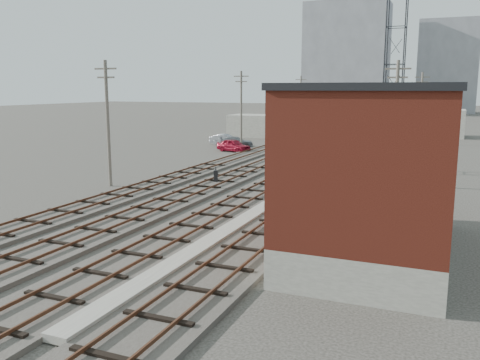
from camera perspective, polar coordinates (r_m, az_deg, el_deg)
The scene contains 23 objects.
ground at distance 71.13m, azimuth 14.24°, elevation 4.27°, with size 320.00×320.00×0.00m, color #282621.
track_right at distance 50.12m, azimuth 13.48°, elevation 2.03°, with size 3.20×90.00×0.39m.
track_mid_right at distance 50.90m, azimuth 9.04°, elevation 2.31°, with size 3.20×90.00×0.39m.
track_mid_left at distance 51.97m, azimuth 4.74°, elevation 2.56°, with size 3.20×90.00×0.39m.
track_left at distance 53.32m, azimuth 0.65°, elevation 2.79°, with size 3.20×90.00×0.39m.
platform_curb at distance 26.85m, azimuth 0.47°, elevation -4.67°, with size 0.90×28.00×0.26m, color gray.
brick_building at distance 22.46m, azimuth 15.27°, elevation 1.15°, with size 6.54×12.20×7.22m.
lattice_tower at distance 45.28m, azimuth 16.85°, elevation 10.41°, with size 1.60×1.60×15.00m.
utility_pole_left_a at distance 37.75m, azimuth -14.63°, elevation 6.52°, with size 1.80×0.24×9.00m.
utility_pole_left_b at distance 59.59m, azimuth 0.13°, elevation 8.11°, with size 1.80×0.24×9.00m.
utility_pole_left_c at distance 83.23m, azimuth 6.81°, elevation 8.65°, with size 1.80×0.24×9.00m.
utility_pole_right_a at distance 38.28m, azimuth 17.03°, elevation 6.45°, with size 1.80×0.24×9.00m.
utility_pole_right_b at distance 68.17m, azimuth 19.62°, elevation 7.79°, with size 1.80×0.24×9.00m.
apartment_left at distance 147.97m, azimuth 11.88°, elevation 13.14°, with size 22.00×14.00×30.00m, color gray.
apartment_right at distance 160.15m, azimuth 22.27°, elevation 11.66°, with size 16.00×12.00×26.00m, color gray.
shed_left at distance 74.99m, azimuth 2.06°, elevation 6.10°, with size 8.00×5.00×3.20m, color gray.
shed_right at distance 80.20m, azimuth 21.78°, elevation 5.94°, with size 6.00×6.00×4.00m, color gray.
signal_mast at distance 21.09m, azimuth 3.81°, elevation -3.45°, with size 0.40×0.40×3.61m.
switch_stand at distance 37.77m, azimuth -2.73°, elevation 0.39°, with size 0.35×0.35×1.22m.
site_trailer at distance 64.53m, azimuth 8.02°, elevation 5.10°, with size 6.73×3.97×2.65m.
car_red at distance 57.20m, azimuth -0.72°, elevation 3.90°, with size 1.66×4.12×1.41m, color maroon.
car_silver at distance 64.21m, azimuth -1.60°, elevation 4.57°, with size 1.42×4.07×1.34m, color #9D9EA4.
car_grey at distance 62.25m, azimuth -0.44°, elevation 4.33°, with size 1.68×4.13×1.20m, color slate.
Camera 1 is at (10.27, -10.03, 7.05)m, focal length 38.00 mm.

